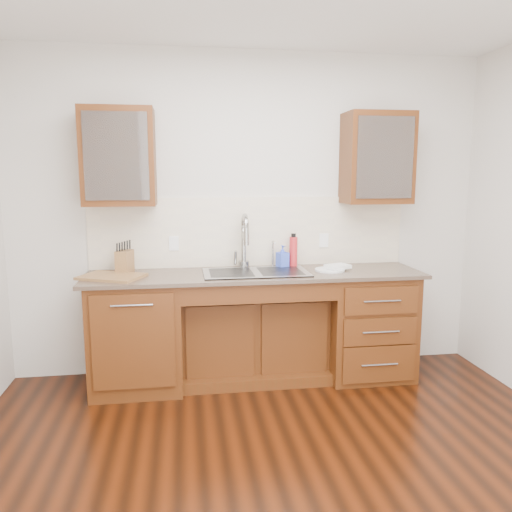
{
  "coord_description": "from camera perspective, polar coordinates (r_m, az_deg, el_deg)",
  "views": [
    {
      "loc": [
        -0.57,
        -2.48,
        1.69
      ],
      "look_at": [
        0.0,
        1.4,
        1.05
      ],
      "focal_mm": 35.0,
      "sensor_mm": 36.0,
      "label": 1
    }
  ],
  "objects": [
    {
      "name": "cup_right_b",
      "position": [
        4.42,
        15.36,
        10.03
      ],
      "size": [
        0.13,
        0.13,
        0.1
      ],
      "primitive_type": "imported",
      "rotation": [
        0.0,
        0.0,
        -0.26
      ],
      "color": "white",
      "rests_on": "upper_cabinet_right"
    },
    {
      "name": "backsplash",
      "position": [
        4.28,
        -0.66,
        2.78
      ],
      "size": [
        2.7,
        0.02,
        0.59
      ],
      "primitive_type": "cube",
      "color": "beige",
      "rests_on": "wall_back"
    },
    {
      "name": "filter_tap",
      "position": [
        4.25,
        1.91,
        0.33
      ],
      "size": [
        0.02,
        0.02,
        0.24
      ],
      "primitive_type": "cylinder",
      "color": "#999993",
      "rests_on": "countertop"
    },
    {
      "name": "cup_left_b",
      "position": [
        4.08,
        -14.1,
        10.2
      ],
      "size": [
        0.13,
        0.13,
        0.1
      ],
      "primitive_type": "imported",
      "rotation": [
        0.0,
        0.0,
        -0.23
      ],
      "color": "white",
      "rests_on": "upper_cabinet_left"
    },
    {
      "name": "water_bottle",
      "position": [
        4.27,
        4.29,
        0.47
      ],
      "size": [
        0.07,
        0.07,
        0.26
      ],
      "primitive_type": "cylinder",
      "rotation": [
        0.0,
        0.0,
        -0.02
      ],
      "color": "red",
      "rests_on": "countertop"
    },
    {
      "name": "knife_block",
      "position": [
        4.13,
        -14.78,
        -0.63
      ],
      "size": [
        0.14,
        0.18,
        0.18
      ],
      "primitive_type": "cube",
      "rotation": [
        0.0,
        0.0,
        -0.28
      ],
      "color": "#A7743B",
      "rests_on": "countertop"
    },
    {
      "name": "dish_towel",
      "position": [
        4.18,
        9.31,
        -1.18
      ],
      "size": [
        0.23,
        0.2,
        0.03
      ],
      "primitive_type": "cube",
      "rotation": [
        0.0,
        0.0,
        0.39
      ],
      "color": "white",
      "rests_on": "plate"
    },
    {
      "name": "wall_back",
      "position": [
        4.33,
        -0.77,
        4.77
      ],
      "size": [
        4.0,
        0.1,
        2.7
      ],
      "primitive_type": "cube",
      "color": "beige",
      "rests_on": "ground"
    },
    {
      "name": "outlet_left",
      "position": [
        4.24,
        -9.37,
        1.43
      ],
      "size": [
        0.08,
        0.01,
        0.12
      ],
      "primitive_type": "cube",
      "color": "white",
      "rests_on": "backsplash"
    },
    {
      "name": "cutting_board",
      "position": [
        3.98,
        -16.16,
        -2.27
      ],
      "size": [
        0.55,
        0.48,
        0.02
      ],
      "primitive_type": "cube",
      "rotation": [
        0.0,
        0.0,
        -0.43
      ],
      "color": "brown",
      "rests_on": "countertop"
    },
    {
      "name": "cup_left_a",
      "position": [
        4.11,
        -17.35,
        9.99
      ],
      "size": [
        0.15,
        0.15,
        0.09
      ],
      "primitive_type": "imported",
      "rotation": [
        0.0,
        0.0,
        -0.39
      ],
      "color": "silver",
      "rests_on": "upper_cabinet_left"
    },
    {
      "name": "cup_right_a",
      "position": [
        4.32,
        11.8,
        10.26
      ],
      "size": [
        0.14,
        0.14,
        0.11
      ],
      "primitive_type": "imported",
      "rotation": [
        0.0,
        0.0,
        0.07
      ],
      "color": "white",
      "rests_on": "upper_cabinet_right"
    },
    {
      "name": "ground",
      "position": [
        3.08,
        4.19,
        -25.15
      ],
      "size": [
        4.0,
        3.5,
        0.1
      ],
      "primitive_type": "cube",
      "color": "#331104"
    },
    {
      "name": "faucet",
      "position": [
        4.19,
        -1.43,
        1.31
      ],
      "size": [
        0.04,
        0.04,
        0.4
      ],
      "primitive_type": "cylinder",
      "color": "#999993",
      "rests_on": "countertop"
    },
    {
      "name": "base_cabinet_left",
      "position": [
        4.13,
        -13.39,
        -8.6
      ],
      "size": [
        0.7,
        0.62,
        0.88
      ],
      "primitive_type": "cube",
      "color": "#593014",
      "rests_on": "ground"
    },
    {
      "name": "outlet_right",
      "position": [
        4.41,
        7.76,
        1.78
      ],
      "size": [
        0.08,
        0.01,
        0.12
      ],
      "primitive_type": "cube",
      "color": "white",
      "rests_on": "backsplash"
    },
    {
      "name": "sink",
      "position": [
        4.02,
        -0.02,
        -3.14
      ],
      "size": [
        0.84,
        0.46,
        0.19
      ],
      "primitive_type": "cube",
      "color": "#9E9EA5",
      "rests_on": "countertop"
    },
    {
      "name": "base_cabinet_right",
      "position": [
        4.38,
        12.41,
        -7.51
      ],
      "size": [
        0.7,
        0.62,
        0.88
      ],
      "primitive_type": "cube",
      "color": "#593014",
      "rests_on": "ground"
    },
    {
      "name": "countertop",
      "position": [
        4.02,
        -0.05,
        -2.12
      ],
      "size": [
        2.7,
        0.65,
        0.03
      ],
      "primitive_type": "cube",
      "color": "#84705B",
      "rests_on": "base_cabinet_left"
    },
    {
      "name": "upper_cabinet_left",
      "position": [
        4.09,
        -15.38,
        10.84
      ],
      "size": [
        0.55,
        0.34,
        0.75
      ],
      "primitive_type": "cube",
      "color": "#593014",
      "rests_on": "wall_back"
    },
    {
      "name": "upper_cabinet_right",
      "position": [
        4.37,
        13.64,
        10.79
      ],
      "size": [
        0.55,
        0.34,
        0.75
      ],
      "primitive_type": "cube",
      "color": "#593014",
      "rests_on": "wall_back"
    },
    {
      "name": "plate",
      "position": [
        4.14,
        8.43,
        -1.58
      ],
      "size": [
        0.29,
        0.29,
        0.01
      ],
      "primitive_type": "cylinder",
      "rotation": [
        0.0,
        0.0,
        -0.19
      ],
      "color": "silver",
      "rests_on": "countertop"
    },
    {
      "name": "base_cabinet_center",
      "position": [
        4.26,
        -0.26,
        -9.04
      ],
      "size": [
        1.2,
        0.44,
        0.7
      ],
      "primitive_type": "cube",
      "color": "#593014",
      "rests_on": "ground"
    },
    {
      "name": "soap_bottle",
      "position": [
        4.23,
        3.05,
        -0.04
      ],
      "size": [
        0.11,
        0.11,
        0.19
      ],
      "primitive_type": "imported",
      "rotation": [
        0.0,
        0.0,
        0.39
      ],
      "color": "blue",
      "rests_on": "countertop"
    }
  ]
}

